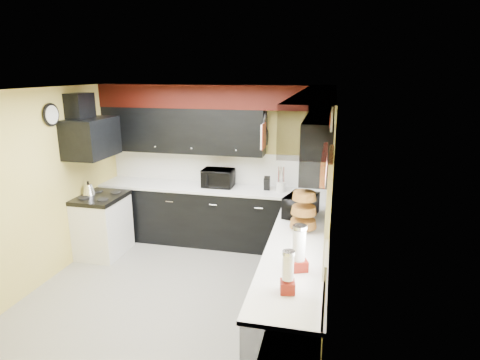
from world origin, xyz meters
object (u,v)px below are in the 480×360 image
at_px(utensil_crock, 281,187).
at_px(kettle, 89,189).
at_px(microwave, 301,206).
at_px(knife_block, 267,184).
at_px(toaster_oven, 218,178).

xyz_separation_m(utensil_crock, kettle, (-2.76, -0.74, -0.01)).
relative_size(microwave, knife_block, 2.45).
height_order(utensil_crock, knife_block, knife_block).
height_order(utensil_crock, kettle, utensil_crock).
bearing_deg(toaster_oven, microwave, -36.72).
bearing_deg(microwave, utensil_crock, 36.33).
distance_m(utensil_crock, kettle, 2.86).
distance_m(microwave, utensil_crock, 1.05).
relative_size(toaster_oven, utensil_crock, 3.17).
relative_size(utensil_crock, knife_block, 0.76).
xyz_separation_m(microwave, utensil_crock, (-0.37, 0.98, -0.06)).
height_order(toaster_oven, kettle, toaster_oven).
bearing_deg(kettle, knife_block, 17.02).
relative_size(toaster_oven, kettle, 2.61).
bearing_deg(microwave, toaster_oven, 68.43).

